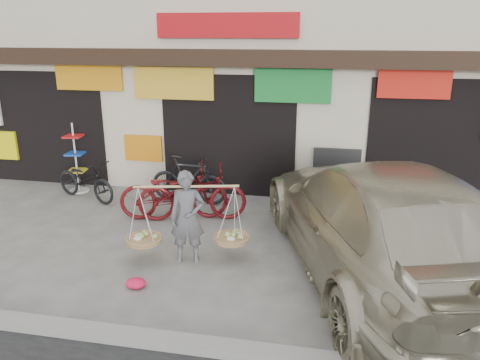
% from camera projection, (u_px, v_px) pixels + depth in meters
% --- Properties ---
extents(ground, '(70.00, 70.00, 0.00)m').
position_uv_depth(ground, '(182.00, 264.00, 7.56)').
color(ground, gray).
rests_on(ground, ground).
extents(kerb, '(70.00, 0.25, 0.12)m').
position_uv_depth(kerb, '(132.00, 337.00, 5.67)').
color(kerb, gray).
rests_on(kerb, ground).
extents(shophouse_block, '(14.00, 6.32, 7.00)m').
position_uv_depth(shophouse_block, '(251.00, 36.00, 12.50)').
color(shophouse_block, beige).
rests_on(shophouse_block, ground).
extents(street_vendor, '(1.93, 0.87, 1.52)m').
position_uv_depth(street_vendor, '(188.00, 221.00, 7.47)').
color(street_vendor, slate).
rests_on(street_vendor, ground).
extents(bike_0, '(1.82, 1.19, 0.90)m').
position_uv_depth(bike_0, '(86.00, 180.00, 10.30)').
color(bike_0, black).
rests_on(bike_0, ground).
extents(bike_1, '(1.78, 0.67, 1.04)m').
position_uv_depth(bike_1, '(189.00, 180.00, 10.12)').
color(bike_1, black).
rests_on(bike_1, ground).
extents(bike_2, '(2.25, 1.26, 1.12)m').
position_uv_depth(bike_2, '(174.00, 192.00, 9.23)').
color(bike_2, '#5A0F13').
rests_on(bike_2, ground).
extents(bike_3, '(2.25, 1.26, 1.12)m').
position_uv_depth(bike_3, '(192.00, 193.00, 9.16)').
color(bike_3, '#5A0F13').
rests_on(bike_3, ground).
extents(suv, '(4.29, 6.69, 1.80)m').
position_uv_depth(suv, '(381.00, 221.00, 6.95)').
color(suv, '#BCB597').
rests_on(suv, ground).
extents(display_rack, '(0.45, 0.45, 1.62)m').
position_uv_depth(display_rack, '(76.00, 164.00, 10.77)').
color(display_rack, silver).
rests_on(display_rack, ground).
extents(red_bag, '(0.31, 0.25, 0.14)m').
position_uv_depth(red_bag, '(136.00, 283.00, 6.85)').
color(red_bag, '#F31647').
rests_on(red_bag, ground).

